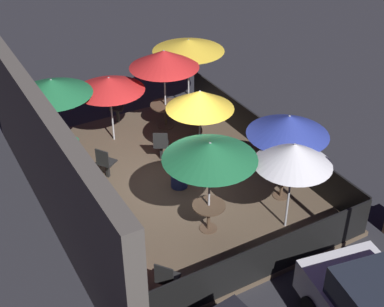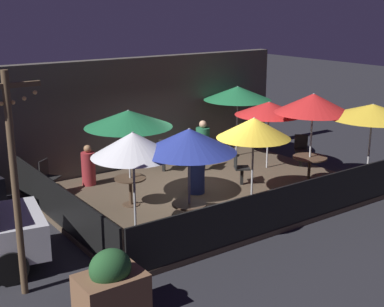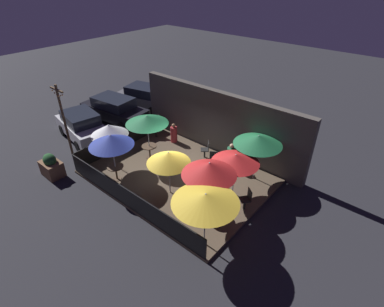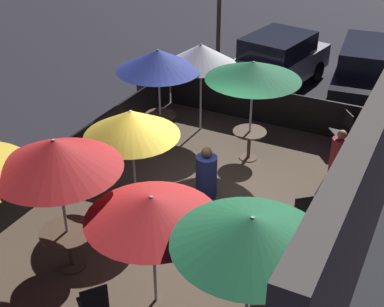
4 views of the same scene
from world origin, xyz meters
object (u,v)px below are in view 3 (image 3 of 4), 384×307
at_px(dining_table_1, 116,169).
at_px(light_post, 64,118).
at_px(patio_umbrella_4, 205,198).
at_px(parked_car_0, 82,125).
at_px(dining_table_2, 149,148).
at_px(parked_car_2, 144,97).
at_px(patron_2, 173,164).
at_px(patio_chair_2, 156,128).
at_px(patron_1, 231,157).
at_px(dining_table_0, 208,203).
at_px(patio_umbrella_2, 147,120).
at_px(patron_0, 174,134).
at_px(patio_umbrella_3, 169,157).
at_px(patio_chair_1, 213,160).
at_px(patio_umbrella_7, 258,140).
at_px(patio_chair_0, 206,149).
at_px(parked_car_1, 114,109).
at_px(patio_umbrella_0, 209,169).
at_px(planter_box, 51,166).
at_px(patio_chair_4, 192,176).
at_px(patio_umbrella_1, 111,140).
at_px(patio_chair_3, 247,199).
at_px(patio_umbrella_6, 236,159).
at_px(patio_umbrella_5, 109,130).

height_order(dining_table_1, light_post, light_post).
relative_size(patio_umbrella_4, parked_car_0, 0.56).
height_order(dining_table_2, parked_car_2, parked_car_2).
distance_m(patron_2, parked_car_0, 6.43).
relative_size(patio_chair_2, patron_1, 0.72).
height_order(dining_table_0, patron_2, patron_2).
xyz_separation_m(patio_umbrella_2, patron_0, (-0.18, 2.01, -1.67)).
bearing_deg(patio_umbrella_3, dining_table_0, -0.24).
height_order(patio_umbrella_3, parked_car_2, patio_umbrella_3).
xyz_separation_m(dining_table_0, patio_chair_1, (-1.71, 2.65, -0.09)).
xyz_separation_m(patio_umbrella_7, patio_chair_0, (-2.78, -0.04, -1.54)).
bearing_deg(parked_car_1, patron_0, -2.48).
relative_size(patio_umbrella_7, patron_0, 2.03).
height_order(patio_umbrella_0, parked_car_0, patio_umbrella_0).
relative_size(patron_0, planter_box, 0.94).
height_order(patio_chair_0, patron_1, patron_1).
bearing_deg(patio_umbrella_2, planter_box, -122.89).
bearing_deg(planter_box, patron_1, 43.65).
distance_m(patron_1, parked_car_2, 9.05).
relative_size(patio_chair_4, planter_box, 0.79).
relative_size(patio_umbrella_1, dining_table_2, 3.03).
bearing_deg(dining_table_1, dining_table_0, 10.81).
relative_size(patio_umbrella_1, patron_0, 2.09).
bearing_deg(patio_umbrella_4, patio_umbrella_3, 156.23).
xyz_separation_m(patron_1, parked_car_0, (-8.21, -2.92, 0.14)).
distance_m(patio_chair_3, patron_0, 6.35).
distance_m(patio_umbrella_7, patron_2, 4.11).
bearing_deg(patron_2, patio_chair_1, 104.76).
relative_size(dining_table_0, planter_box, 0.79).
bearing_deg(dining_table_2, patron_2, -6.75).
xyz_separation_m(patio_umbrella_1, patio_chair_3, (5.63, 2.13, -1.54)).
height_order(patio_umbrella_1, patron_0, patio_umbrella_1).
height_order(patio_chair_0, parked_car_2, parked_car_2).
height_order(light_post, parked_car_1, light_post).
relative_size(patio_chair_2, patio_chair_3, 0.98).
relative_size(patio_umbrella_1, patio_umbrella_2, 0.98).
bearing_deg(patio_chair_0, parked_car_0, -18.06).
bearing_deg(parked_car_2, patio_umbrella_1, -64.29).
height_order(patio_chair_3, parked_car_0, parked_car_0).
relative_size(patron_2, light_post, 0.29).
xyz_separation_m(patio_umbrella_6, patio_chair_0, (-2.67, 1.53, -1.31)).
distance_m(patron_1, light_post, 8.45).
relative_size(dining_table_1, patron_0, 0.67).
bearing_deg(patio_umbrella_6, patron_2, -169.40).
distance_m(patio_umbrella_3, parked_car_2, 9.70).
bearing_deg(dining_table_1, patio_umbrella_7, 40.97).
height_order(patio_chair_1, planter_box, planter_box).
distance_m(patio_umbrella_5, patron_1, 5.90).
bearing_deg(patio_chair_3, light_post, -37.60).
height_order(patio_umbrella_7, patio_chair_4, patio_umbrella_7).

